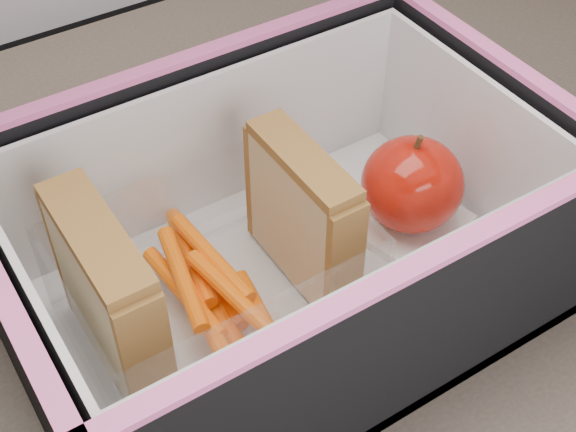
% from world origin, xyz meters
% --- Properties ---
extents(kitchen_table, '(1.20, 0.80, 0.75)m').
position_xyz_m(kitchen_table, '(0.00, 0.00, 0.66)').
color(kitchen_table, '#66564E').
rests_on(kitchen_table, ground).
extents(lunch_bag, '(0.33, 0.30, 0.33)m').
position_xyz_m(lunch_bag, '(-0.07, -0.00, 0.82)').
color(lunch_bag, black).
rests_on(lunch_bag, kitchen_table).
extents(plastic_tub, '(0.17, 0.12, 0.07)m').
position_xyz_m(plastic_tub, '(-0.12, -0.01, 0.80)').
color(plastic_tub, white).
rests_on(plastic_tub, lunch_bag).
extents(sandwich_left, '(0.03, 0.10, 0.11)m').
position_xyz_m(sandwich_left, '(-0.18, -0.01, 0.82)').
color(sandwich_left, tan).
rests_on(sandwich_left, plastic_tub).
extents(sandwich_right, '(0.02, 0.09, 0.10)m').
position_xyz_m(sandwich_right, '(-0.06, -0.01, 0.82)').
color(sandwich_right, tan).
rests_on(sandwich_right, plastic_tub).
extents(carrot_sticks, '(0.06, 0.14, 0.03)m').
position_xyz_m(carrot_sticks, '(-0.12, -0.01, 0.78)').
color(carrot_sticks, '#FC6211').
rests_on(carrot_sticks, plastic_tub).
extents(paper_napkin, '(0.09, 0.09, 0.01)m').
position_xyz_m(paper_napkin, '(0.03, -0.01, 0.77)').
color(paper_napkin, white).
rests_on(paper_napkin, lunch_bag).
extents(red_apple, '(0.09, 0.09, 0.07)m').
position_xyz_m(red_apple, '(0.03, -0.01, 0.80)').
color(red_apple, '#951106').
rests_on(red_apple, paper_napkin).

